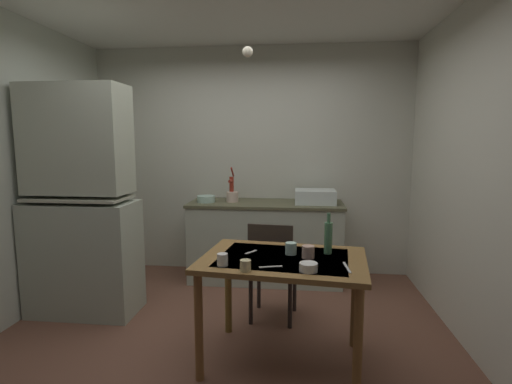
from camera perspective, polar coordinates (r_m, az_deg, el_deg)
name	(u,v)px	position (r m, az deg, el deg)	size (l,w,h in m)	color
ground_plane	(224,339)	(3.33, -4.77, -20.79)	(4.73, 4.73, 0.00)	brown
wall_back	(251,161)	(4.68, -0.79, 4.58)	(3.83, 0.10, 2.67)	beige
wall_right	(489,176)	(3.18, 31.16, 2.01)	(0.10, 3.52, 2.67)	beige
hutch_cabinet	(81,209)	(3.82, -24.37, -2.36)	(0.96, 0.47, 2.06)	#ADB6A2
counter_cabinet	(266,241)	(4.43, 1.44, -7.25)	(1.72, 0.64, 0.89)	#ADB6A2
sink_basin	(315,196)	(4.31, 8.72, -0.64)	(0.44, 0.34, 0.15)	white
hand_pump	(232,187)	(4.41, -3.63, 0.81)	(0.05, 0.27, 0.39)	maroon
mixing_bowl_counter	(206,199)	(4.39, -7.37, -1.02)	(0.20, 0.20, 0.07)	#ADD1C1
stoneware_crock	(232,197)	(4.38, -3.49, -0.73)	(0.14, 0.14, 0.11)	beige
dining_table	(283,272)	(2.77, 4.03, -11.62)	(1.21, 0.91, 0.78)	olive
chair_far_side	(272,269)	(3.43, 2.43, -11.21)	(0.44, 0.44, 0.89)	#2E2522
serving_bowl_wide	(308,267)	(2.47, 7.73, -10.92)	(0.11, 0.11, 0.05)	white
mug_dark	(245,266)	(2.45, -1.56, -10.79)	(0.07, 0.07, 0.07)	beige
mug_tall	(308,252)	(2.73, 7.70, -8.75)	(0.09, 0.09, 0.09)	tan
teacup_cream	(222,260)	(2.56, -4.98, -9.91)	(0.07, 0.07, 0.08)	white
teacup_mint	(291,248)	(2.80, 5.17, -8.29)	(0.08, 0.08, 0.08)	#ADD1C1
glass_bottle	(328,237)	(2.84, 10.60, -6.53)	(0.06, 0.06, 0.30)	#4C7F56
table_knife	(347,267)	(2.59, 13.25, -10.77)	(0.21, 0.02, 0.01)	silver
teaspoon_near_bowl	(251,252)	(2.85, -0.73, -8.84)	(0.12, 0.02, 0.01)	beige
teaspoon_by_cup	(271,267)	(2.53, 2.20, -10.96)	(0.15, 0.02, 0.01)	beige
pendant_bulb	(248,52)	(3.08, -1.24, 19.96)	(0.08, 0.08, 0.08)	#F9EFCC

